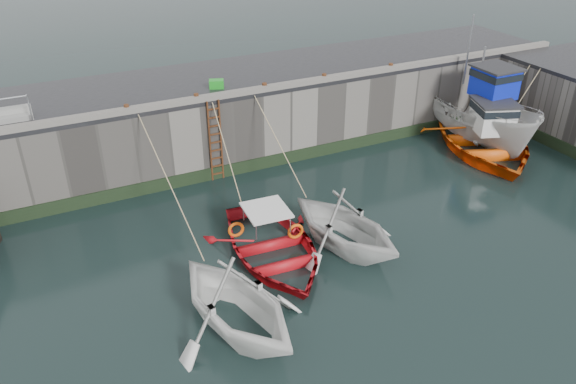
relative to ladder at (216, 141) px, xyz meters
name	(u,v)px	position (x,y,z in m)	size (l,w,h in m)	color
ground	(418,321)	(2.00, -9.91, -1.59)	(120.00, 120.00, 0.00)	black
quay_back	(240,112)	(2.00, 2.59, -0.09)	(30.00, 5.00, 3.00)	slate
road_back	(238,76)	(2.00, 2.59, 1.49)	(30.00, 5.00, 0.16)	black
kerb_back	(261,89)	(2.00, 0.24, 1.67)	(30.00, 0.30, 0.20)	slate
algae_back	(264,163)	(2.00, 0.05, -1.34)	(30.00, 0.08, 0.50)	black
ladder	(216,141)	(0.00, 0.00, 0.00)	(0.51, 0.08, 3.20)	#3F1E0F
boat_near_white	(237,328)	(-2.41, -8.02, -1.59)	(3.85, 4.46, 2.35)	white
boat_near_white_rope	(178,228)	(-2.41, -2.72, -1.59)	(0.04, 6.18, 3.10)	tan
boat_near_blue	(273,255)	(-0.21, -5.51, -1.59)	(3.73, 5.22, 1.08)	red
boat_near_blue_rope	(227,197)	(-0.21, -1.46, -1.59)	(0.04, 4.04, 3.10)	tan
boat_near_blacktrim	(343,246)	(1.99, -6.06, -1.59)	(3.70, 4.29, 2.26)	silver
boat_near_blacktrim_rope	(284,187)	(1.99, -1.74, -1.59)	(0.04, 4.48, 3.10)	tan
boat_far_white	(478,118)	(11.50, -1.59, -0.51)	(2.63, 6.72, 5.58)	silver
boat_far_orange	(482,139)	(11.12, -2.40, -1.12)	(7.20, 8.35, 4.46)	#F0590C
fish_crate	(216,84)	(0.65, 1.39, 1.73)	(0.55, 0.37, 0.32)	green
railing	(6,115)	(-6.75, 1.33, 1.77)	(1.60, 1.05, 1.00)	#A5A8AD
bollard_a	(127,108)	(-3.00, 0.34, 1.71)	(0.18, 0.18, 0.28)	#3F1E0F
bollard_b	(196,97)	(-0.50, 0.34, 1.71)	(0.18, 0.18, 0.28)	#3F1E0F
bollard_c	(265,87)	(2.20, 0.34, 1.71)	(0.18, 0.18, 0.28)	#3F1E0F
bollard_d	(324,77)	(4.80, 0.34, 1.71)	(0.18, 0.18, 0.28)	#3F1E0F
bollard_e	(391,67)	(8.00, 0.34, 1.71)	(0.18, 0.18, 0.28)	#3F1E0F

